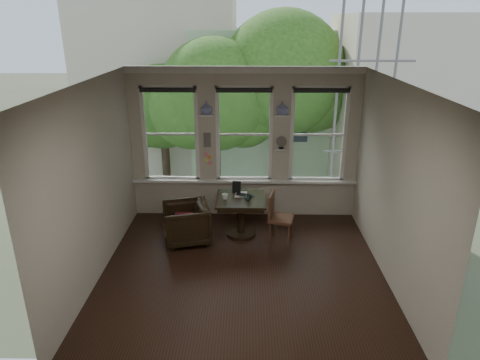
{
  "coord_description": "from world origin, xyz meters",
  "views": [
    {
      "loc": [
        0.08,
        -5.94,
        3.8
      ],
      "look_at": [
        -0.06,
        0.9,
        1.24
      ],
      "focal_mm": 32.0,
      "sensor_mm": 36.0,
      "label": 1
    }
  ],
  "objects_px": {
    "mug": "(225,196)",
    "table": "(241,216)",
    "laptop": "(244,196)",
    "side_chair_right": "(281,218)",
    "armchair_left": "(186,223)"
  },
  "relations": [
    {
      "from": "side_chair_right",
      "to": "laptop",
      "type": "height_order",
      "value": "side_chair_right"
    },
    {
      "from": "side_chair_right",
      "to": "mug",
      "type": "distance_m",
      "value": 1.09
    },
    {
      "from": "side_chair_right",
      "to": "table",
      "type": "bearing_deg",
      "value": 85.71
    },
    {
      "from": "laptop",
      "to": "table",
      "type": "bearing_deg",
      "value": -118.61
    },
    {
      "from": "table",
      "to": "mug",
      "type": "xyz_separation_m",
      "value": [
        -0.29,
        -0.06,
        0.42
      ]
    },
    {
      "from": "side_chair_right",
      "to": "mug",
      "type": "relative_size",
      "value": 8.58
    },
    {
      "from": "mug",
      "to": "laptop",
      "type": "bearing_deg",
      "value": 17.56
    },
    {
      "from": "table",
      "to": "side_chair_right",
      "type": "height_order",
      "value": "side_chair_right"
    },
    {
      "from": "mug",
      "to": "armchair_left",
      "type": "bearing_deg",
      "value": -162.23
    },
    {
      "from": "side_chair_right",
      "to": "laptop",
      "type": "distance_m",
      "value": 0.8
    },
    {
      "from": "laptop",
      "to": "mug",
      "type": "xyz_separation_m",
      "value": [
        -0.35,
        -0.11,
        0.04
      ]
    },
    {
      "from": "mug",
      "to": "table",
      "type": "bearing_deg",
      "value": 11.17
    },
    {
      "from": "table",
      "to": "laptop",
      "type": "bearing_deg",
      "value": 43.1
    },
    {
      "from": "laptop",
      "to": "mug",
      "type": "bearing_deg",
      "value": -144.16
    },
    {
      "from": "side_chair_right",
      "to": "laptop",
      "type": "xyz_separation_m",
      "value": [
        -0.68,
        0.29,
        0.3
      ]
    }
  ]
}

